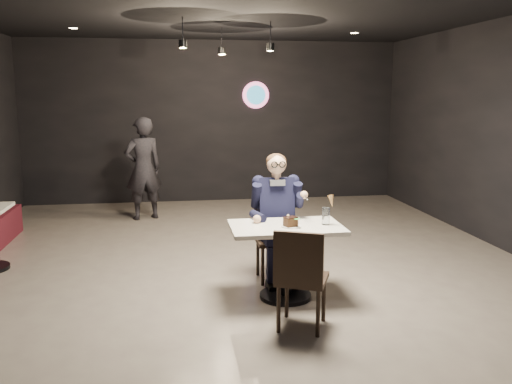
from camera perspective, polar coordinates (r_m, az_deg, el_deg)
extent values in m
plane|color=gray|center=(6.16, -1.17, -8.92)|extent=(9.00, 9.00, 0.00)
cube|color=black|center=(7.85, -3.24, 16.54)|extent=(1.40, 1.20, 0.36)
cube|color=silver|center=(5.46, 3.14, -7.34)|extent=(1.10, 0.70, 0.75)
cube|color=black|center=(5.95, 2.07, -4.98)|extent=(0.42, 0.46, 0.92)
cube|color=black|center=(4.78, 4.88, -8.88)|extent=(0.57, 0.59, 0.92)
cube|color=black|center=(5.89, 2.09, -2.54)|extent=(0.60, 0.80, 1.44)
cylinder|color=white|center=(5.30, 3.75, -3.62)|extent=(0.20, 0.20, 0.01)
cube|color=black|center=(5.27, 3.67, -3.16)|extent=(0.14, 0.13, 0.08)
ellipsoid|color=#2B8435|center=(5.23, 4.39, -2.85)|extent=(0.06, 0.04, 0.01)
cylinder|color=silver|center=(5.41, 7.36, -2.53)|extent=(0.08, 0.08, 0.17)
cone|color=tan|center=(5.35, 7.95, -0.97)|extent=(0.07, 0.07, 0.12)
imported|color=black|center=(8.96, -11.78, 2.43)|extent=(0.71, 0.58, 1.66)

